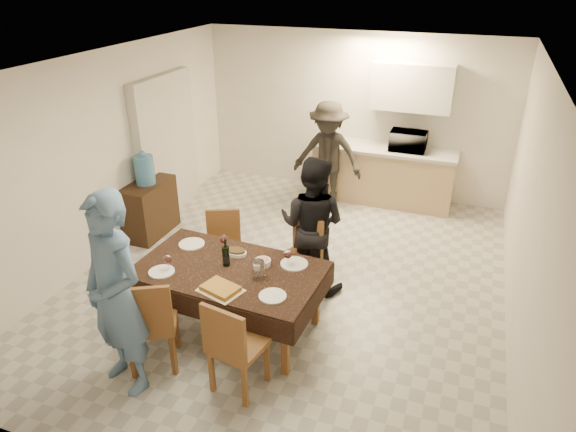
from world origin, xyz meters
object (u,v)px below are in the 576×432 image
at_px(dining_table, 229,271).
at_px(savoury_tart, 220,288).
at_px(console, 150,209).
at_px(water_jug, 145,170).
at_px(person_kitchen, 328,155).
at_px(microwave, 408,141).
at_px(water_pitcher, 258,270).
at_px(person_near, 116,296).
at_px(wine_bottle, 226,252).
at_px(person_far, 312,225).

distance_m(dining_table, savoury_tart, 0.40).
distance_m(console, water_jug, 0.59).
xyz_separation_m(savoury_tart, person_kitchen, (-0.03, 3.71, 0.08)).
bearing_deg(savoury_tart, microwave, 74.97).
height_order(water_pitcher, person_kitchen, person_kitchen).
bearing_deg(water_jug, person_near, -60.43).
height_order(dining_table, wine_bottle, wine_bottle).
bearing_deg(microwave, console, 35.06).
xyz_separation_m(water_jug, person_near, (1.46, -2.57, -0.02)).
distance_m(microwave, person_far, 2.82).
bearing_deg(console, dining_table, -37.11).
bearing_deg(water_pitcher, console, 146.36).
xyz_separation_m(microwave, person_far, (-0.67, -2.73, -0.24)).
bearing_deg(dining_table, water_jug, 145.79).
height_order(console, water_pitcher, water_pitcher).
bearing_deg(microwave, person_kitchen, 21.46).
relative_size(water_jug, person_near, 0.21).
bearing_deg(dining_table, savoury_tart, -72.35).
distance_m(savoury_tart, person_far, 1.50).
distance_m(water_jug, person_far, 2.60).
xyz_separation_m(water_jug, savoury_tart, (2.11, -1.90, -0.22)).
relative_size(microwave, person_near, 0.28).
height_order(console, person_far, person_far).
relative_size(water_jug, person_kitchen, 0.24).
distance_m(water_jug, water_pitcher, 2.84).
distance_m(person_near, person_kitchen, 4.43).
bearing_deg(microwave, savoury_tart, 74.97).
xyz_separation_m(water_jug, person_far, (2.56, -0.47, -0.16)).
bearing_deg(microwave, wine_bottle, 71.24).
bearing_deg(wine_bottle, person_far, 59.04).
distance_m(person_far, person_kitchen, 2.33).
height_order(dining_table, person_far, person_far).
distance_m(wine_bottle, savoury_tart, 0.47).
xyz_separation_m(dining_table, water_pitcher, (0.35, -0.05, 0.13)).
xyz_separation_m(water_jug, person_kitchen, (2.08, 1.81, -0.14)).
xyz_separation_m(water_jug, wine_bottle, (1.96, -1.47, -0.09)).
bearing_deg(water_jug, person_kitchen, 41.07).
relative_size(wine_bottle, person_near, 0.16).
xyz_separation_m(wine_bottle, person_far, (0.60, 1.00, -0.06)).
bearing_deg(water_pitcher, person_far, 79.70).
height_order(water_jug, person_kitchen, person_kitchen).
xyz_separation_m(dining_table, person_kitchen, (0.07, 3.33, 0.14)).
bearing_deg(water_pitcher, dining_table, 171.87).
distance_m(water_jug, person_kitchen, 2.76).
relative_size(wine_bottle, water_pitcher, 1.62).
bearing_deg(dining_table, person_far, 65.26).
height_order(water_pitcher, savoury_tart, water_pitcher).
bearing_deg(savoury_tart, dining_table, 104.74).
relative_size(microwave, person_kitchen, 0.32).
height_order(water_jug, person_far, person_far).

